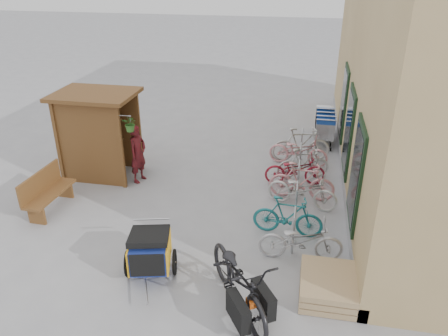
% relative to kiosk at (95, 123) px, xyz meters
% --- Properties ---
extents(ground, '(80.00, 80.00, 0.00)m').
position_rel_kiosk_xyz_m(ground, '(3.28, -2.47, -1.55)').
color(ground, '#9C9C9F').
extents(kiosk, '(2.49, 1.65, 2.40)m').
position_rel_kiosk_xyz_m(kiosk, '(0.00, 0.00, 0.00)').
color(kiosk, brown).
rests_on(kiosk, ground).
extents(bike_rack, '(0.05, 5.35, 0.86)m').
position_rel_kiosk_xyz_m(bike_rack, '(5.58, -0.07, -1.04)').
color(bike_rack, '#A5A8AD').
rests_on(bike_rack, ground).
extents(pallet_stack, '(1.00, 1.20, 0.40)m').
position_rel_kiosk_xyz_m(pallet_stack, '(6.28, -3.87, -1.34)').
color(pallet_stack, tan).
rests_on(pallet_stack, ground).
extents(bench, '(0.55, 1.62, 1.01)m').
position_rel_kiosk_xyz_m(bench, '(-0.41, -2.07, -1.04)').
color(bench, brown).
rests_on(bench, ground).
extents(shopping_carts, '(0.62, 2.08, 1.11)m').
position_rel_kiosk_xyz_m(shopping_carts, '(6.28, 3.85, -0.91)').
color(shopping_carts, silver).
rests_on(shopping_carts, ground).
extents(child_trailer, '(1.08, 1.70, 0.98)m').
position_rel_kiosk_xyz_m(child_trailer, '(2.89, -3.89, -1.01)').
color(child_trailer, navy).
rests_on(child_trailer, ground).
extents(cargo_bike, '(1.91, 2.37, 1.21)m').
position_rel_kiosk_xyz_m(cargo_bike, '(4.73, -4.47, -0.96)').
color(cargo_bike, black).
rests_on(cargo_bike, ground).
extents(person_kiosk, '(0.53, 0.68, 1.63)m').
position_rel_kiosk_xyz_m(person_kiosk, '(1.23, -0.17, -0.73)').
color(person_kiosk, maroon).
rests_on(person_kiosk, ground).
extents(bike_0, '(1.76, 0.75, 0.90)m').
position_rel_kiosk_xyz_m(bike_0, '(5.74, -2.87, -1.10)').
color(bike_0, '#ACABB0').
rests_on(bike_0, ground).
extents(bike_1, '(1.59, 0.55, 0.94)m').
position_rel_kiosk_xyz_m(bike_1, '(5.42, -2.03, -1.08)').
color(bike_1, '#1D7076').
rests_on(bike_1, ground).
extents(bike_2, '(1.86, 1.01, 0.93)m').
position_rel_kiosk_xyz_m(bike_2, '(5.70, -0.73, -1.09)').
color(bike_2, '#B7B7B3').
rests_on(bike_2, ground).
extents(bike_3, '(1.70, 0.58, 1.00)m').
position_rel_kiosk_xyz_m(bike_3, '(5.67, -0.35, -1.05)').
color(bike_3, '#D2878D').
rests_on(bike_3, ground).
extents(bike_4, '(1.70, 0.79, 0.86)m').
position_rel_kiosk_xyz_m(bike_4, '(5.47, 0.45, -1.12)').
color(bike_4, maroon).
rests_on(bike_4, ground).
extents(bike_5, '(1.55, 0.89, 0.90)m').
position_rel_kiosk_xyz_m(bike_5, '(5.67, 0.84, -1.10)').
color(bike_5, '#B7B7B3').
rests_on(bike_5, ground).
extents(bike_6, '(1.81, 0.84, 0.92)m').
position_rel_kiosk_xyz_m(bike_6, '(5.51, 1.71, -1.09)').
color(bike_6, '#D2878D').
rests_on(bike_6, ground).
extents(bike_7, '(1.85, 0.92, 1.07)m').
position_rel_kiosk_xyz_m(bike_7, '(5.56, 2.00, -1.02)').
color(bike_7, '#B7B7B3').
rests_on(bike_7, ground).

